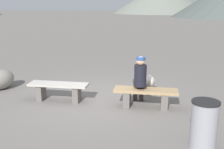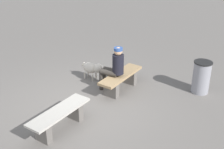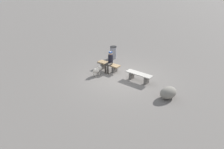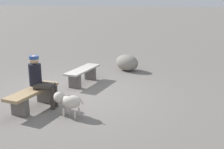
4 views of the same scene
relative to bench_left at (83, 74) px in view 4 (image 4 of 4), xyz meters
The scene contains 6 objects.
ground 1.07m from the bench_left, 12.01° to the left, with size 210.00×210.00×0.06m, color slate.
bench_left is the anchor object (origin of this frame).
bench_right 2.25m from the bench_left, ahead, with size 1.53×0.43×0.46m.
seated_person 2.13m from the bench_left, ahead, with size 0.37×0.66×1.26m.
dog 2.47m from the bench_left, 21.09° to the left, with size 0.31×0.76×0.55m.
boulder 2.17m from the bench_left, 161.43° to the left, with size 0.91×0.63×0.58m, color gray.
Camera 4 is at (6.19, 3.82, 2.50)m, focal length 44.27 mm.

